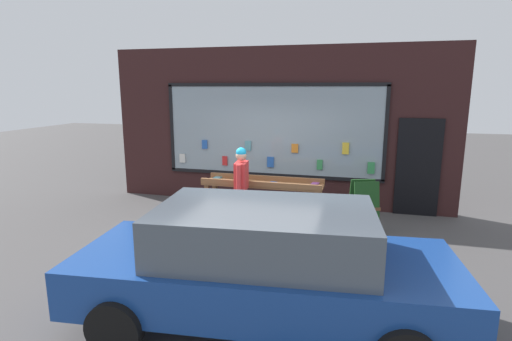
% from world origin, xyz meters
% --- Properties ---
extents(ground_plane, '(40.00, 40.00, 0.00)m').
position_xyz_m(ground_plane, '(0.00, 0.00, 0.00)').
color(ground_plane, '#474444').
extents(shopfront_facade, '(8.00, 0.29, 3.64)m').
position_xyz_m(shopfront_facade, '(0.03, 2.39, 1.81)').
color(shopfront_facade, '#331919').
rests_on(shopfront_facade, ground_plane).
extents(display_table_main, '(2.49, 0.62, 0.89)m').
position_xyz_m(display_table_main, '(-0.00, 1.08, 0.71)').
color(display_table_main, brown).
rests_on(display_table_main, ground_plane).
extents(person_browsing, '(0.27, 0.64, 1.60)m').
position_xyz_m(person_browsing, '(-0.30, 0.55, 0.93)').
color(person_browsing, black).
rests_on(person_browsing, ground_plane).
extents(small_dog, '(0.30, 0.53, 0.40)m').
position_xyz_m(small_dog, '(-0.70, 0.38, 0.27)').
color(small_dog, black).
rests_on(small_dog, ground_plane).
extents(sandwich_board_sign, '(0.64, 0.71, 1.02)m').
position_xyz_m(sandwich_board_sign, '(2.03, 0.88, 0.51)').
color(sandwich_board_sign, '#193F19').
rests_on(sandwich_board_sign, ground_plane).
extents(parked_car, '(4.47, 2.19, 1.41)m').
position_xyz_m(parked_car, '(0.92, -2.52, 0.74)').
color(parked_car, navy).
rests_on(parked_car, ground_plane).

